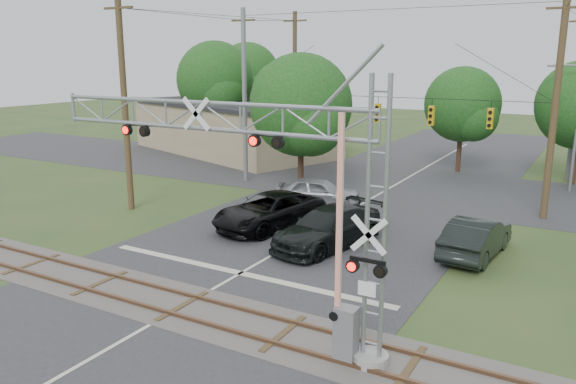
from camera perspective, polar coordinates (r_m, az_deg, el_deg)
The scene contains 14 objects.
ground at distance 18.63m, azimuth -14.73°, elevation -13.49°, with size 160.00×160.00×0.00m, color #2D4721.
road_main at distance 26.07m, azimuth 0.79°, elevation -5.10°, with size 14.00×90.00×0.02m, color #29292B.
road_cross at distance 38.49m, azimuth 10.95°, elevation 0.76°, with size 90.00×12.00×0.02m, color #29292B.
railroad_track at distance 19.93m, azimuth -10.65°, elevation -11.32°, with size 90.00×3.20×0.17m.
crossing_gantry at distance 16.08m, azimuth -2.65°, elevation 1.29°, with size 11.83×1.02×7.95m.
traffic_signal_span at distance 33.60m, azimuth 10.65°, elevation 8.70°, with size 19.34×0.36×11.50m.
pickup_black at distance 28.09m, azimuth -1.92°, elevation -1.92°, with size 2.86×6.20×1.72m, color black.
car_dark at distance 25.31m, azimuth 4.07°, elevation -3.65°, with size 2.46×6.04×1.75m, color black.
sedan_silver at distance 32.29m, azimuth 3.07°, elevation 0.04°, with size 1.95×4.84×1.65m, color gray.
suv_dark at distance 25.37m, azimuth 18.55°, elevation -4.37°, with size 1.79×5.14×1.69m, color black.
commercial_building at distance 51.15m, azimuth -5.59°, elevation 6.61°, with size 21.50×15.68×4.52m.
streetlight at distance 39.34m, azimuth 27.12°, elevation 6.44°, with size 2.15×0.22×8.05m.
utility_poles at distance 34.95m, azimuth 15.29°, elevation 9.54°, with size 25.67×29.96×14.46m.
treeline at distance 44.82m, azimuth 8.41°, elevation 10.02°, with size 51.39×30.19×10.06m.
Camera 1 is at (11.96, -11.63, 8.30)m, focal length 35.00 mm.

